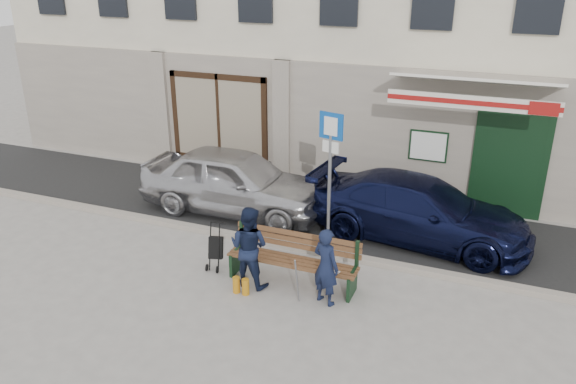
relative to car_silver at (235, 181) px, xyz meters
The scene contains 10 objects.
ground 3.35m from the car_silver, 58.44° to the right, with size 80.00×80.00×0.00m, color #9E9991.
asphalt_lane 1.89m from the car_silver, 10.69° to the left, with size 60.00×3.20×0.01m, color #282828.
curb 2.24m from the car_silver, 36.82° to the right, with size 60.00×0.18×0.12m, color #9E9384.
car_silver is the anchor object (origin of this frame).
car_navy 4.20m from the car_silver, ahead, with size 1.86×4.57×1.32m, color black.
parking_sign 2.92m from the car_silver, 18.70° to the right, with size 0.51×0.16×2.81m.
bench 3.43m from the car_silver, 46.44° to the right, with size 2.40×1.17×0.98m.
man 4.25m from the car_silver, 42.19° to the right, with size 0.51×0.33×1.39m, color #121933.
woman 3.28m from the car_silver, 58.74° to the right, with size 0.74×0.57×1.51m, color #121A33.
stroller 2.67m from the car_silver, 71.26° to the right, with size 0.31×0.41×0.91m.
Camera 1 is at (3.91, -7.94, 5.42)m, focal length 35.00 mm.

